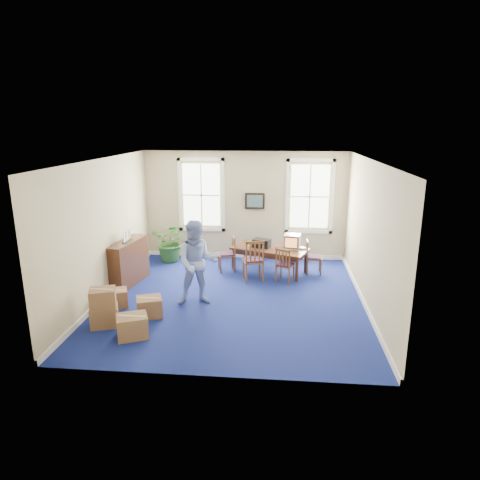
# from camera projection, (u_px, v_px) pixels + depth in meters

# --- Properties ---
(floor) EXTENTS (6.50, 6.50, 0.00)m
(floor) POSITION_uv_depth(u_px,v_px,m) (233.00, 298.00, 10.02)
(floor) COLOR navy
(floor) RESTS_ON ground
(ceiling) EXTENTS (6.50, 6.50, 0.00)m
(ceiling) POSITION_uv_depth(u_px,v_px,m) (233.00, 160.00, 9.19)
(ceiling) COLOR white
(ceiling) RESTS_ON ground
(wall_back) EXTENTS (6.50, 0.00, 6.50)m
(wall_back) POSITION_uv_depth(u_px,v_px,m) (245.00, 206.00, 12.73)
(wall_back) COLOR tan
(wall_back) RESTS_ON ground
(wall_front) EXTENTS (6.50, 0.00, 6.50)m
(wall_front) POSITION_uv_depth(u_px,v_px,m) (210.00, 283.00, 6.48)
(wall_front) COLOR tan
(wall_front) RESTS_ON ground
(wall_left) EXTENTS (0.00, 6.50, 6.50)m
(wall_left) POSITION_uv_depth(u_px,v_px,m) (104.00, 229.00, 9.87)
(wall_left) COLOR tan
(wall_left) RESTS_ON ground
(wall_right) EXTENTS (0.00, 6.50, 6.50)m
(wall_right) POSITION_uv_depth(u_px,v_px,m) (369.00, 235.00, 9.34)
(wall_right) COLOR tan
(wall_right) RESTS_ON ground
(baseboard_back) EXTENTS (6.00, 0.04, 0.12)m
(baseboard_back) POSITION_uv_depth(u_px,v_px,m) (245.00, 255.00, 13.10)
(baseboard_back) COLOR white
(baseboard_back) RESTS_ON ground
(baseboard_left) EXTENTS (0.04, 6.50, 0.12)m
(baseboard_left) POSITION_uv_depth(u_px,v_px,m) (111.00, 291.00, 10.27)
(baseboard_left) COLOR white
(baseboard_left) RESTS_ON ground
(baseboard_right) EXTENTS (0.04, 6.50, 0.12)m
(baseboard_right) POSITION_uv_depth(u_px,v_px,m) (363.00, 300.00, 9.74)
(baseboard_right) COLOR white
(baseboard_right) RESTS_ON ground
(window_left) EXTENTS (1.40, 0.12, 2.20)m
(window_left) POSITION_uv_depth(u_px,v_px,m) (201.00, 195.00, 12.75)
(window_left) COLOR white
(window_left) RESTS_ON ground
(window_right) EXTENTS (1.40, 0.12, 2.20)m
(window_right) POSITION_uv_depth(u_px,v_px,m) (310.00, 197.00, 12.46)
(window_right) COLOR white
(window_right) RESTS_ON ground
(wall_picture) EXTENTS (0.58, 0.06, 0.48)m
(wall_picture) POSITION_uv_depth(u_px,v_px,m) (255.00, 201.00, 12.62)
(wall_picture) COLOR black
(wall_picture) RESTS_ON ground
(conference_table) EXTENTS (2.22, 1.59, 0.69)m
(conference_table) POSITION_uv_depth(u_px,v_px,m) (270.00, 260.00, 11.71)
(conference_table) COLOR #452616
(conference_table) RESTS_ON ground
(crt_tv) EXTENTS (0.49, 0.52, 0.38)m
(crt_tv) POSITION_uv_depth(u_px,v_px,m) (292.00, 241.00, 11.56)
(crt_tv) COLOR #B7B7BC
(crt_tv) RESTS_ON conference_table
(game_console) EXTENTS (0.20, 0.22, 0.05)m
(game_console) POSITION_uv_depth(u_px,v_px,m) (302.00, 248.00, 11.54)
(game_console) COLOR white
(game_console) RESTS_ON conference_table
(equipment_bag) EXTENTS (0.52, 0.42, 0.23)m
(equipment_bag) POSITION_uv_depth(u_px,v_px,m) (262.00, 243.00, 11.65)
(equipment_bag) COLOR black
(equipment_bag) RESTS_ON conference_table
(chair_near_left) EXTENTS (0.61, 0.61, 1.12)m
(chair_near_left) POSITION_uv_depth(u_px,v_px,m) (253.00, 260.00, 11.03)
(chair_near_left) COLOR brown
(chair_near_left) RESTS_ON ground
(chair_near_right) EXTENTS (0.53, 0.53, 0.91)m
(chair_near_right) POSITION_uv_depth(u_px,v_px,m) (285.00, 265.00, 10.98)
(chair_near_right) COLOR brown
(chair_near_right) RESTS_ON ground
(chair_end_left) EXTENTS (0.53, 0.53, 0.97)m
(chair_end_left) POSITION_uv_depth(u_px,v_px,m) (226.00, 254.00, 11.78)
(chair_end_left) COLOR brown
(chair_end_left) RESTS_ON ground
(chair_end_right) EXTENTS (0.42, 0.42, 0.92)m
(chair_end_right) POSITION_uv_depth(u_px,v_px,m) (314.00, 257.00, 11.57)
(chair_end_right) COLOR brown
(chair_end_right) RESTS_ON ground
(man) EXTENTS (1.06, 0.90, 1.92)m
(man) POSITION_uv_depth(u_px,v_px,m) (197.00, 263.00, 9.48)
(man) COLOR #859CDC
(man) RESTS_ON ground
(credenza) EXTENTS (0.65, 1.52, 1.16)m
(credenza) POSITION_uv_depth(u_px,v_px,m) (128.00, 262.00, 10.79)
(credenza) COLOR #452616
(credenza) RESTS_ON ground
(brochure_rack) EXTENTS (0.19, 0.61, 0.27)m
(brochure_rack) POSITION_uv_depth(u_px,v_px,m) (127.00, 235.00, 10.60)
(brochure_rack) COLOR #99999E
(brochure_rack) RESTS_ON credenza
(potted_plant) EXTENTS (1.31, 1.23, 1.18)m
(potted_plant) POSITION_uv_depth(u_px,v_px,m) (171.00, 242.00, 12.58)
(potted_plant) COLOR #24521F
(potted_plant) RESTS_ON ground
(cardboard_boxes) EXTENTS (1.83, 1.83, 0.83)m
(cardboard_boxes) POSITION_uv_depth(u_px,v_px,m) (115.00, 305.00, 8.62)
(cardboard_boxes) COLOR brown
(cardboard_boxes) RESTS_ON ground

